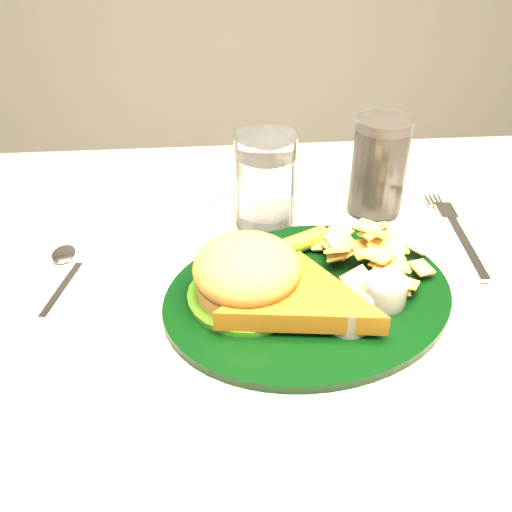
{
  "coord_description": "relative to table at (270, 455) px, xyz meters",
  "views": [
    {
      "loc": [
        -0.07,
        -0.58,
        1.18
      ],
      "look_at": [
        -0.03,
        -0.03,
        0.8
      ],
      "focal_mm": 40.0,
      "sensor_mm": 36.0,
      "label": 1
    }
  ],
  "objects": [
    {
      "name": "dinner_plate",
      "position": [
        0.03,
        -0.06,
        0.41
      ],
      "size": [
        0.42,
        0.38,
        0.08
      ],
      "primitive_type": null,
      "rotation": [
        0.0,
        0.0,
        0.31
      ],
      "color": "black",
      "rests_on": "table"
    },
    {
      "name": "ramekin",
      "position": [
        -0.35,
        0.08,
        0.39
      ],
      "size": [
        0.05,
        0.05,
        0.03
      ],
      "primitive_type": "cylinder",
      "rotation": [
        0.0,
        0.0,
        0.11
      ],
      "color": "white",
      "rests_on": "table"
    },
    {
      "name": "cola_glass",
      "position": [
        0.17,
        0.14,
        0.45
      ],
      "size": [
        0.08,
        0.08,
        0.14
      ],
      "primitive_type": "cylinder",
      "rotation": [
        0.0,
        0.0,
        -0.02
      ],
      "color": "black",
      "rests_on": "table"
    },
    {
      "name": "fork_napkin",
      "position": [
        0.26,
        0.04,
        0.38
      ],
      "size": [
        0.16,
        0.2,
        0.01
      ],
      "primitive_type": null,
      "rotation": [
        0.0,
        0.0,
        -0.08
      ],
      "color": "white",
      "rests_on": "table"
    },
    {
      "name": "water_glass",
      "position": [
        -0.0,
        0.12,
        0.44
      ],
      "size": [
        0.11,
        0.11,
        0.13
      ],
      "primitive_type": "cylinder",
      "rotation": [
        0.0,
        0.0,
        -0.27
      ],
      "color": "white",
      "rests_on": "table"
    },
    {
      "name": "wrapped_straw",
      "position": [
        -0.07,
        0.19,
        0.38
      ],
      "size": [
        0.22,
        0.19,
        0.01
      ],
      "primitive_type": null,
      "rotation": [
        0.0,
        0.0,
        0.66
      ],
      "color": "white",
      "rests_on": "table"
    },
    {
      "name": "spoon",
      "position": [
        -0.26,
        -0.02,
        0.38
      ],
      "size": [
        0.07,
        0.15,
        0.01
      ],
      "primitive_type": null,
      "rotation": [
        0.0,
        0.0,
        -0.23
      ],
      "color": "silver",
      "rests_on": "table"
    },
    {
      "name": "table",
      "position": [
        0.0,
        0.0,
        0.0
      ],
      "size": [
        1.2,
        0.8,
        0.75
      ],
      "primitive_type": null,
      "color": "#ABA69A",
      "rests_on": "ground"
    }
  ]
}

